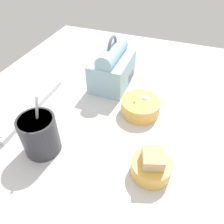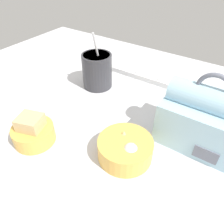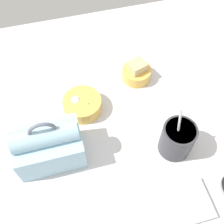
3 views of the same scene
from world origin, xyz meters
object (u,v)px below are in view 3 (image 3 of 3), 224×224
object	(u,v)px
keyboard	(152,212)
bento_bowl_snacks	(83,105)
bento_bowl_sandwich	(137,72)
lunch_bag	(49,145)
soup_cup	(177,139)

from	to	relation	value
keyboard	bento_bowl_snacks	bearing A→B (deg)	-73.81
bento_bowl_sandwich	bento_bowl_snacks	size ratio (longest dim) A/B	0.80
bento_bowl_sandwich	lunch_bag	bearing A→B (deg)	33.89
bento_bowl_snacks	bento_bowl_sandwich	bearing A→B (deg)	-158.43
lunch_bag	bento_bowl_sandwich	world-z (taller)	lunch_bag
bento_bowl_sandwich	keyboard	bearing A→B (deg)	77.57
keyboard	bento_bowl_snacks	xyz separation A→B (cm)	(11.21, -38.61, 1.61)
bento_bowl_sandwich	bento_bowl_snacks	world-z (taller)	bento_bowl_sandwich
lunch_bag	bento_bowl_sandwich	distance (cm)	41.39
lunch_bag	soup_cup	distance (cm)	37.65
soup_cup	bento_bowl_sandwich	distance (cm)	30.41
lunch_bag	bento_bowl_sandwich	size ratio (longest dim) A/B	1.88
lunch_bag	bento_bowl_snacks	size ratio (longest dim) A/B	1.51
bento_bowl_sandwich	bento_bowl_snacks	bearing A→B (deg)	21.57
lunch_bag	bento_bowl_snacks	world-z (taller)	lunch_bag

